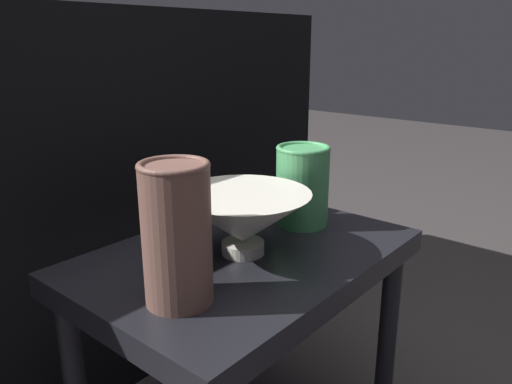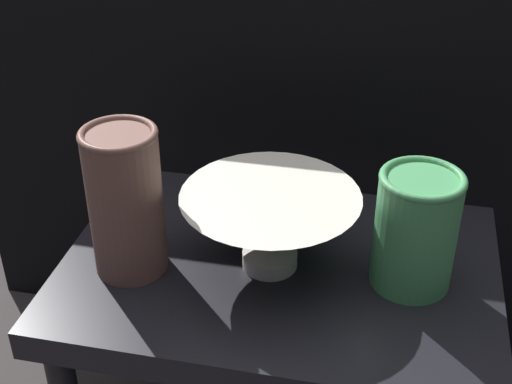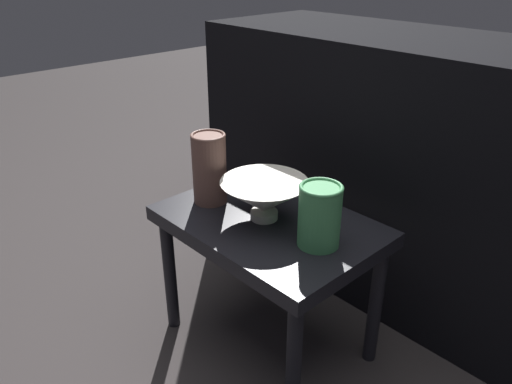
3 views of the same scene
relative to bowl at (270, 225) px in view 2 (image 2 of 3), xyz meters
name	(u,v)px [view 2 (image 2 of 3)]	position (x,y,z in m)	size (l,w,h in m)	color
table	(279,297)	(0.01, 0.01, -0.12)	(0.56, 0.39, 0.41)	black
couch_backdrop	(332,93)	(0.01, 0.57, -0.06)	(1.27, 0.50, 0.81)	black
bowl	(270,225)	(0.00, 0.00, 0.00)	(0.23, 0.23, 0.11)	silver
vase_textured_left	(125,200)	(-0.17, -0.04, 0.04)	(0.09, 0.09, 0.20)	brown
vase_colorful_right	(416,227)	(0.18, 0.01, 0.02)	(0.10, 0.10, 0.15)	#47995B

